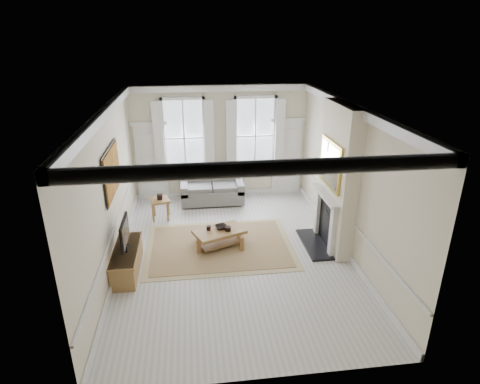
{
  "coord_description": "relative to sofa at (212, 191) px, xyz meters",
  "views": [
    {
      "loc": [
        -0.86,
        -8.02,
        4.85
      ],
      "look_at": [
        0.24,
        0.75,
        1.25
      ],
      "focal_mm": 30.0,
      "sensor_mm": 36.0,
      "label": 1
    }
  ],
  "objects": [
    {
      "name": "ceramic_pot_b",
      "position": [
        0.21,
        -2.75,
        0.13
      ],
      "size": [
        0.15,
        0.15,
        0.11
      ],
      "primitive_type": "cylinder",
      "color": "black",
      "rests_on": "coffee_table"
    },
    {
      "name": "ceramic_pot_a",
      "position": [
        -0.24,
        -2.65,
        0.13
      ],
      "size": [
        0.1,
        0.1,
        0.1
      ],
      "primitive_type": "cylinder",
      "color": "black",
      "rests_on": "coffee_table"
    },
    {
      "name": "back_wall",
      "position": [
        0.3,
        0.49,
        1.34
      ],
      "size": [
        5.2,
        0.0,
        5.2
      ],
      "primitive_type": "plane",
      "rotation": [
        1.57,
        0.0,
        0.0
      ],
      "color": "beige",
      "rests_on": "floor"
    },
    {
      "name": "window_left",
      "position": [
        -0.75,
        0.44,
        1.54
      ],
      "size": [
        1.26,
        0.2,
        2.2
      ],
      "primitive_type": null,
      "color": "#B2BCC6",
      "rests_on": "back_wall"
    },
    {
      "name": "fireplace",
      "position": [
        2.5,
        -2.91,
        0.37
      ],
      "size": [
        0.21,
        1.45,
        1.33
      ],
      "color": "silver",
      "rests_on": "floor"
    },
    {
      "name": "sofa",
      "position": [
        0.0,
        0.0,
        0.0
      ],
      "size": [
        1.83,
        0.89,
        0.86
      ],
      "color": "#626260",
      "rests_on": "floor"
    },
    {
      "name": "painting",
      "position": [
        -2.26,
        -2.81,
        1.69
      ],
      "size": [
        0.05,
        1.66,
        1.06
      ],
      "primitive_type": "cube",
      "color": "#C08821",
      "rests_on": "left_wall"
    },
    {
      "name": "window_right",
      "position": [
        1.35,
        0.44,
        1.54
      ],
      "size": [
        1.26,
        0.2,
        2.2
      ],
      "primitive_type": null,
      "color": "#B2BCC6",
      "rests_on": "back_wall"
    },
    {
      "name": "ceiling",
      "position": [
        0.3,
        -3.11,
        3.04
      ],
      "size": [
        7.2,
        7.2,
        0.0
      ],
      "primitive_type": "plane",
      "rotation": [
        3.14,
        0.0,
        0.0
      ],
      "color": "white",
      "rests_on": "back_wall"
    },
    {
      "name": "floor",
      "position": [
        0.3,
        -3.11,
        -0.36
      ],
      "size": [
        7.2,
        7.2,
        0.0
      ],
      "primitive_type": "plane",
      "color": "#B7B5AD",
      "rests_on": "ground"
    },
    {
      "name": "right_wall",
      "position": [
        2.9,
        -3.11,
        1.34
      ],
      "size": [
        0.0,
        7.2,
        7.2
      ],
      "primitive_type": "plane",
      "rotation": [
        1.57,
        0.0,
        -1.57
      ],
      "color": "beige",
      "rests_on": "floor"
    },
    {
      "name": "tv_stand",
      "position": [
        -2.04,
        -3.52,
        -0.09
      ],
      "size": [
        0.49,
        1.53,
        0.54
      ],
      "primitive_type": "cube",
      "color": "brown",
      "rests_on": "floor"
    },
    {
      "name": "mirror",
      "position": [
        2.51,
        -2.91,
        1.69
      ],
      "size": [
        0.06,
        1.26,
        1.06
      ],
      "primitive_type": "cube",
      "color": "gold",
      "rests_on": "chimney_breast"
    },
    {
      "name": "door_right",
      "position": [
        2.35,
        0.45,
        0.79
      ],
      "size": [
        0.9,
        0.08,
        2.3
      ],
      "primitive_type": "cube",
      "color": "silver",
      "rests_on": "floor"
    },
    {
      "name": "tv",
      "position": [
        -2.02,
        -3.52,
        0.58
      ],
      "size": [
        0.08,
        0.9,
        0.68
      ],
      "color": "black",
      "rests_on": "tv_stand"
    },
    {
      "name": "coffee_table",
      "position": [
        0.01,
        -2.7,
        -0.0
      ],
      "size": [
        1.33,
        1.06,
        0.44
      ],
      "rotation": [
        0.0,
        0.0,
        0.38
      ],
      "color": "brown",
      "rests_on": "rug"
    },
    {
      "name": "door_left",
      "position": [
        -1.75,
        0.45,
        0.79
      ],
      "size": [
        0.9,
        0.08,
        2.3
      ],
      "primitive_type": "cube",
      "color": "silver",
      "rests_on": "floor"
    },
    {
      "name": "side_table",
      "position": [
        -1.47,
        -0.96,
        0.11
      ],
      "size": [
        0.58,
        0.58,
        0.58
      ],
      "rotation": [
        0.0,
        0.0,
        0.27
      ],
      "color": "brown",
      "rests_on": "floor"
    },
    {
      "name": "chimney_breast",
      "position": [
        2.73,
        -2.91,
        1.34
      ],
      "size": [
        0.35,
        1.7,
        3.38
      ],
      "primitive_type": "cube",
      "color": "beige",
      "rests_on": "floor"
    },
    {
      "name": "rug",
      "position": [
        0.01,
        -2.7,
        -0.35
      ],
      "size": [
        3.5,
        2.6,
        0.02
      ],
      "primitive_type": "cube",
      "color": "olive",
      "rests_on": "floor"
    },
    {
      "name": "hearth",
      "position": [
        2.3,
        -2.91,
        -0.33
      ],
      "size": [
        0.55,
        1.5,
        0.05
      ],
      "primitive_type": "cube",
      "color": "black",
      "rests_on": "floor"
    },
    {
      "name": "bowl",
      "position": [
        0.06,
        -2.6,
        0.11
      ],
      "size": [
        0.35,
        0.35,
        0.07
      ],
      "primitive_type": "imported",
      "rotation": [
        0.0,
        0.0,
        0.27
      ],
      "color": "black",
      "rests_on": "coffee_table"
    },
    {
      "name": "left_wall",
      "position": [
        -2.3,
        -3.11,
        1.34
      ],
      "size": [
        0.0,
        7.2,
        7.2
      ],
      "primitive_type": "plane",
      "rotation": [
        1.57,
        0.0,
        1.57
      ],
      "color": "beige",
      "rests_on": "floor"
    }
  ]
}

